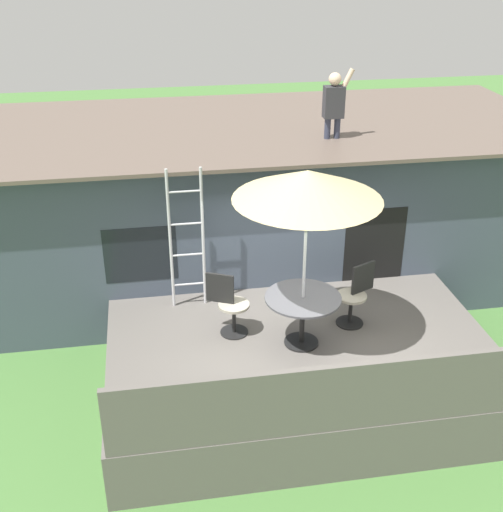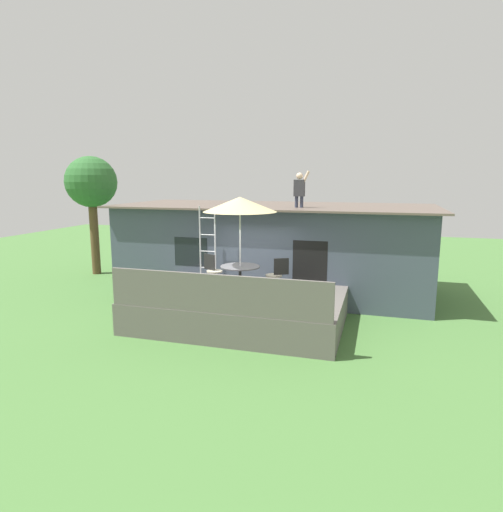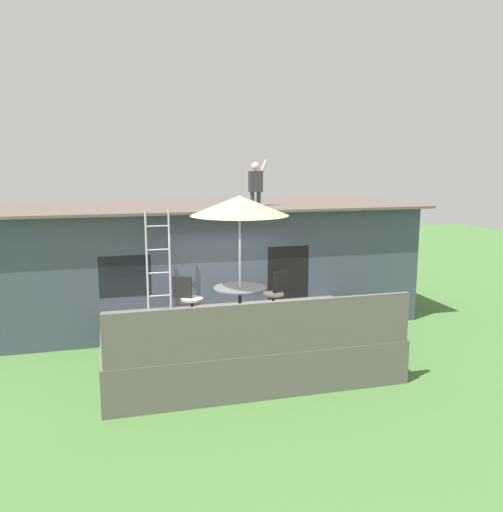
% 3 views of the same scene
% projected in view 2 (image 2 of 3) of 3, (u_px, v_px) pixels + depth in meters
% --- Properties ---
extents(ground_plane, '(40.00, 40.00, 0.00)m').
position_uv_depth(ground_plane, '(241.00, 322.00, 11.68)').
color(ground_plane, '#477538').
extents(house, '(10.50, 4.50, 2.92)m').
position_uv_depth(house, '(273.00, 248.00, 14.81)').
color(house, '#424C5B').
rests_on(house, ground).
extents(deck, '(5.36, 3.70, 0.80)m').
position_uv_depth(deck, '(241.00, 308.00, 11.61)').
color(deck, '#605B56').
rests_on(deck, ground).
extents(deck_railing, '(5.26, 0.08, 0.90)m').
position_uv_depth(deck_railing, '(216.00, 294.00, 9.76)').
color(deck_railing, '#605B56').
rests_on(deck_railing, deck).
extents(patio_table, '(1.04, 1.04, 0.74)m').
position_uv_depth(patio_table, '(240.00, 272.00, 11.41)').
color(patio_table, black).
rests_on(patio_table, deck).
extents(patio_umbrella, '(1.90, 1.90, 2.54)m').
position_uv_depth(patio_umbrella, '(240.00, 204.00, 11.09)').
color(patio_umbrella, silver).
rests_on(patio_umbrella, deck).
extents(step_ladder, '(0.52, 0.04, 2.20)m').
position_uv_depth(step_ladder, '(208.00, 243.00, 12.96)').
color(step_ladder, silver).
rests_on(step_ladder, deck).
extents(person_figure, '(0.47, 0.20, 1.11)m').
position_uv_depth(person_figure, '(300.00, 187.00, 13.18)').
color(person_figure, '#33384C').
rests_on(person_figure, house).
extents(patio_chair_left, '(0.59, 0.44, 0.92)m').
position_uv_depth(patio_chair_left, '(213.00, 271.00, 12.12)').
color(patio_chair_left, black).
rests_on(patio_chair_left, deck).
extents(patio_chair_right, '(0.59, 0.44, 0.92)m').
position_uv_depth(patio_chair_right, '(277.00, 276.00, 11.57)').
color(patio_chair_right, black).
rests_on(patio_chair_right, deck).
extents(backyard_tree, '(1.98, 1.98, 4.65)m').
position_uv_depth(backyard_tree, '(91.00, 184.00, 16.97)').
color(backyard_tree, brown).
rests_on(backyard_tree, ground).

